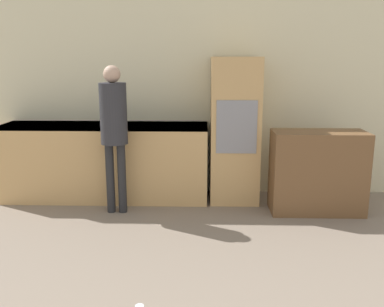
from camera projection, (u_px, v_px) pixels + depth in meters
wall_back at (202, 90)px, 5.32m from camera, size 6.49×0.05×2.60m
kitchen_counter at (106, 161)px, 5.20m from camera, size 2.47×0.60×0.92m
oven_unit at (235, 130)px, 5.08m from camera, size 0.57×0.59×1.71m
sideboard at (317, 172)px, 4.75m from camera, size 1.02×0.45×0.92m
person_standing at (114, 123)px, 4.60m from camera, size 0.29×0.29×1.62m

